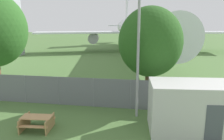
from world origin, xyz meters
TOP-DOWN VIEW (x-y plane):
  - perimeter_fence at (-0.00, 9.57)m, footprint 56.07×0.07m
  - airplane at (1.39, 38.02)m, footprint 38.89×48.01m
  - portable_cabin at (6.07, 7.03)m, footprint 4.73×2.76m
  - picnic_bench_near_cabin at (-2.26, 5.83)m, footprint 1.76×1.53m
  - tree_near_hangar at (3.75, 10.81)m, footprint 4.38×4.38m
  - light_mast at (3.03, 8.45)m, footprint 0.44×0.44m

SIDE VIEW (x-z plane):
  - picnic_bench_near_cabin at x=-2.26m, z-range 0.09..0.85m
  - perimeter_fence at x=0.00m, z-range 0.00..2.05m
  - portable_cabin at x=6.07m, z-range 0.00..2.69m
  - tree_near_hangar at x=3.75m, z-range 1.00..7.87m
  - airplane at x=1.39m, z-range -2.23..11.13m
  - light_mast at x=3.03m, z-range 0.86..8.45m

